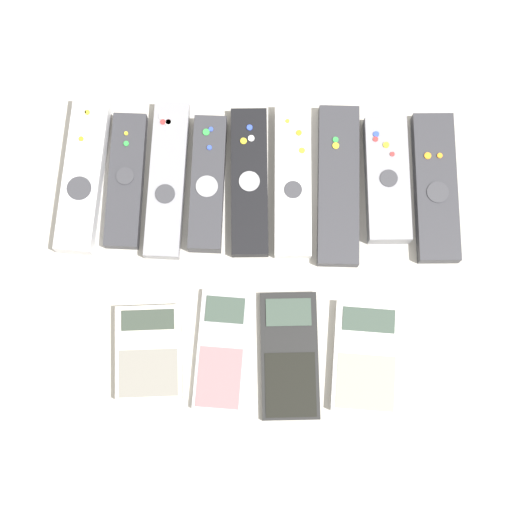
# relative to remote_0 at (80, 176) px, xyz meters

# --- Properties ---
(ground_plane) EXTENTS (3.00, 3.00, 0.00)m
(ground_plane) POSITION_rel_remote_0_xyz_m (0.23, -0.13, -0.01)
(ground_plane) COLOR beige
(remote_0) EXTENTS (0.06, 0.21, 0.03)m
(remote_0) POSITION_rel_remote_0_xyz_m (0.00, 0.00, 0.00)
(remote_0) COLOR silver
(remote_0) RESTS_ON ground_plane
(remote_1) EXTENTS (0.05, 0.18, 0.02)m
(remote_1) POSITION_rel_remote_0_xyz_m (0.05, -0.00, -0.00)
(remote_1) COLOR #333338
(remote_1) RESTS_ON ground_plane
(remote_2) EXTENTS (0.05, 0.21, 0.02)m
(remote_2) POSITION_rel_remote_0_xyz_m (0.11, -0.00, -0.00)
(remote_2) COLOR gray
(remote_2) RESTS_ON ground_plane
(remote_3) EXTENTS (0.05, 0.18, 0.03)m
(remote_3) POSITION_rel_remote_0_xyz_m (0.16, -0.01, -0.00)
(remote_3) COLOR #333338
(remote_3) RESTS_ON ground_plane
(remote_4) EXTENTS (0.05, 0.20, 0.02)m
(remote_4) POSITION_rel_remote_0_xyz_m (0.21, -0.00, -0.00)
(remote_4) COLOR black
(remote_4) RESTS_ON ground_plane
(remote_5) EXTENTS (0.05, 0.20, 0.02)m
(remote_5) POSITION_rel_remote_0_xyz_m (0.27, -0.00, -0.00)
(remote_5) COLOR white
(remote_5) RESTS_ON ground_plane
(remote_6) EXTENTS (0.05, 0.21, 0.02)m
(remote_6) POSITION_rel_remote_0_xyz_m (0.33, -0.01, -0.00)
(remote_6) COLOR #333338
(remote_6) RESTS_ON ground_plane
(remote_7) EXTENTS (0.06, 0.17, 0.03)m
(remote_7) POSITION_rel_remote_0_xyz_m (0.39, 0.00, 0.00)
(remote_7) COLOR gray
(remote_7) RESTS_ON ground_plane
(remote_8) EXTENTS (0.06, 0.20, 0.02)m
(remote_8) POSITION_rel_remote_0_xyz_m (0.45, -0.01, -0.00)
(remote_8) COLOR #333338
(remote_8) RESTS_ON ground_plane
(calculator_0) EXTENTS (0.09, 0.12, 0.02)m
(calculator_0) POSITION_rel_remote_0_xyz_m (0.09, -0.23, -0.00)
(calculator_0) COLOR beige
(calculator_0) RESTS_ON ground_plane
(calculator_1) EXTENTS (0.07, 0.15, 0.01)m
(calculator_1) POSITION_rel_remote_0_xyz_m (0.18, -0.22, -0.01)
(calculator_1) COLOR #B2B2B7
(calculator_1) RESTS_ON ground_plane
(calculator_2) EXTENTS (0.08, 0.16, 0.01)m
(calculator_2) POSITION_rel_remote_0_xyz_m (0.27, -0.23, -0.01)
(calculator_2) COLOR black
(calculator_2) RESTS_ON ground_plane
(calculator_3) EXTENTS (0.09, 0.14, 0.02)m
(calculator_3) POSITION_rel_remote_0_xyz_m (0.36, -0.23, -0.00)
(calculator_3) COLOR silver
(calculator_3) RESTS_ON ground_plane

